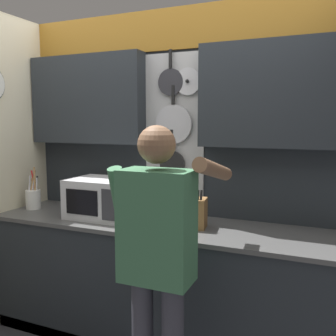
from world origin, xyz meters
TOP-DOWN VIEW (x-y plane):
  - base_cabinet_counter at (0.00, -0.00)m, footprint 2.53×0.66m
  - back_wall_unit at (-0.00, 0.29)m, footprint 3.10×0.20m
  - microwave at (-0.44, -0.02)m, footprint 0.49×0.39m
  - knife_block at (0.33, -0.02)m, footprint 0.13×0.16m
  - utensil_crock at (-1.13, -0.01)m, footprint 0.12×0.12m
  - person at (0.32, -0.66)m, footprint 0.54×0.64m

SIDE VIEW (x-z plane):
  - base_cabinet_counter at x=0.00m, z-range 0.00..0.91m
  - person at x=0.32m, z-range 0.15..1.77m
  - utensil_crock at x=-1.13m, z-range 0.83..1.18m
  - knife_block at x=0.33m, z-range 0.88..1.15m
  - microwave at x=-0.44m, z-range 0.91..1.21m
  - back_wall_unit at x=0.00m, z-range 0.28..2.77m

